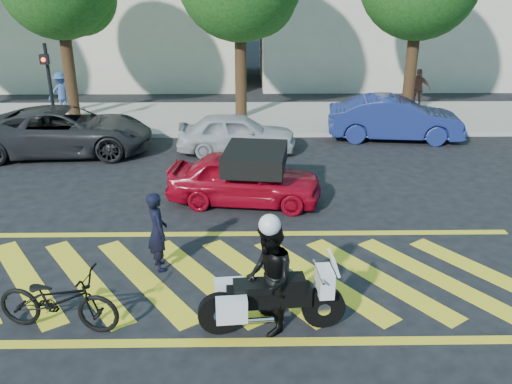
{
  "coord_description": "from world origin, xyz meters",
  "views": [
    {
      "loc": [
        0.26,
        -8.84,
        5.32
      ],
      "look_at": [
        0.43,
        1.77,
        1.05
      ],
      "focal_mm": 38.0,
      "sensor_mm": 36.0,
      "label": 1
    }
  ],
  "objects_px": {
    "officer_bike": "(157,231)",
    "red_convertible": "(245,178)",
    "parked_mid_right": "(237,133)",
    "parked_mid_left": "(65,131)",
    "parked_right": "(395,119)",
    "officer_moto": "(269,279)",
    "bicycle": "(58,300)",
    "police_motorcycle": "(270,299)"
  },
  "relations": [
    {
      "from": "officer_moto",
      "to": "parked_mid_right",
      "type": "height_order",
      "value": "officer_moto"
    },
    {
      "from": "officer_bike",
      "to": "red_convertible",
      "type": "relative_size",
      "value": 0.42
    },
    {
      "from": "police_motorcycle",
      "to": "officer_moto",
      "type": "relative_size",
      "value": 1.27
    },
    {
      "from": "bicycle",
      "to": "officer_moto",
      "type": "xyz_separation_m",
      "value": [
        3.35,
        -0.08,
        0.4
      ]
    },
    {
      "from": "officer_moto",
      "to": "parked_right",
      "type": "bearing_deg",
      "value": 151.02
    },
    {
      "from": "bicycle",
      "to": "parked_mid_left",
      "type": "bearing_deg",
      "value": 25.5
    },
    {
      "from": "bicycle",
      "to": "parked_mid_left",
      "type": "height_order",
      "value": "parked_mid_left"
    },
    {
      "from": "bicycle",
      "to": "police_motorcycle",
      "type": "bearing_deg",
      "value": -82.3
    },
    {
      "from": "parked_mid_right",
      "to": "officer_moto",
      "type": "bearing_deg",
      "value": -176.95
    },
    {
      "from": "parked_mid_left",
      "to": "parked_mid_right",
      "type": "xyz_separation_m",
      "value": [
        5.4,
        0.0,
        -0.11
      ]
    },
    {
      "from": "officer_bike",
      "to": "parked_mid_left",
      "type": "xyz_separation_m",
      "value": [
        -4.03,
        7.36,
        -0.04
      ]
    },
    {
      "from": "bicycle",
      "to": "parked_mid_left",
      "type": "relative_size",
      "value": 0.37
    },
    {
      "from": "police_motorcycle",
      "to": "red_convertible",
      "type": "xyz_separation_m",
      "value": [
        -0.42,
        5.23,
        0.08
      ]
    },
    {
      "from": "red_convertible",
      "to": "parked_right",
      "type": "distance_m",
      "value": 7.53
    },
    {
      "from": "red_convertible",
      "to": "parked_right",
      "type": "relative_size",
      "value": 0.84
    },
    {
      "from": "red_convertible",
      "to": "parked_mid_left",
      "type": "height_order",
      "value": "parked_mid_left"
    },
    {
      "from": "bicycle",
      "to": "officer_moto",
      "type": "distance_m",
      "value": 3.38
    },
    {
      "from": "officer_moto",
      "to": "red_convertible",
      "type": "xyz_separation_m",
      "value": [
        -0.41,
        5.23,
        -0.29
      ]
    },
    {
      "from": "bicycle",
      "to": "police_motorcycle",
      "type": "xyz_separation_m",
      "value": [
        3.37,
        -0.08,
        0.04
      ]
    },
    {
      "from": "parked_mid_left",
      "to": "parked_right",
      "type": "xyz_separation_m",
      "value": [
        10.8,
        1.4,
        -0.0
      ]
    },
    {
      "from": "officer_moto",
      "to": "parked_mid_right",
      "type": "relative_size",
      "value": 0.5
    },
    {
      "from": "red_convertible",
      "to": "parked_mid_left",
      "type": "relative_size",
      "value": 0.71
    },
    {
      "from": "officer_bike",
      "to": "bicycle",
      "type": "height_order",
      "value": "officer_bike"
    },
    {
      "from": "red_convertible",
      "to": "parked_mid_left",
      "type": "bearing_deg",
      "value": 61.78
    },
    {
      "from": "parked_mid_right",
      "to": "officer_bike",
      "type": "bearing_deg",
      "value": 168.35
    },
    {
      "from": "officer_moto",
      "to": "parked_mid_left",
      "type": "xyz_separation_m",
      "value": [
        -6.08,
        9.35,
        -0.19
      ]
    },
    {
      "from": "officer_moto",
      "to": "parked_right",
      "type": "height_order",
      "value": "officer_moto"
    },
    {
      "from": "officer_moto",
      "to": "parked_mid_left",
      "type": "distance_m",
      "value": 11.15
    },
    {
      "from": "bicycle",
      "to": "officer_moto",
      "type": "bearing_deg",
      "value": -82.25
    },
    {
      "from": "officer_moto",
      "to": "parked_mid_left",
      "type": "bearing_deg",
      "value": -152.24
    },
    {
      "from": "police_motorcycle",
      "to": "parked_mid_left",
      "type": "xyz_separation_m",
      "value": [
        -6.1,
        9.35,
        0.18
      ]
    },
    {
      "from": "parked_right",
      "to": "bicycle",
      "type": "bearing_deg",
      "value": 149.18
    },
    {
      "from": "officer_bike",
      "to": "officer_moto",
      "type": "xyz_separation_m",
      "value": [
        2.05,
        -1.99,
        0.15
      ]
    },
    {
      "from": "parked_right",
      "to": "officer_moto",
      "type": "bearing_deg",
      "value": 162.58
    },
    {
      "from": "officer_bike",
      "to": "police_motorcycle",
      "type": "relative_size",
      "value": 0.66
    },
    {
      "from": "parked_right",
      "to": "red_convertible",
      "type": "bearing_deg",
      "value": 143.39
    },
    {
      "from": "red_convertible",
      "to": "parked_mid_right",
      "type": "height_order",
      "value": "red_convertible"
    },
    {
      "from": "officer_bike",
      "to": "bicycle",
      "type": "bearing_deg",
      "value": 122.0
    },
    {
      "from": "bicycle",
      "to": "red_convertible",
      "type": "distance_m",
      "value": 5.94
    },
    {
      "from": "officer_bike",
      "to": "red_convertible",
      "type": "bearing_deg",
      "value": -50.68
    },
    {
      "from": "parked_mid_left",
      "to": "parked_mid_right",
      "type": "height_order",
      "value": "parked_mid_left"
    },
    {
      "from": "police_motorcycle",
      "to": "officer_bike",
      "type": "bearing_deg",
      "value": 130.67
    }
  ]
}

